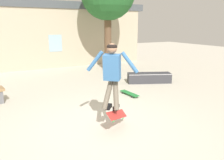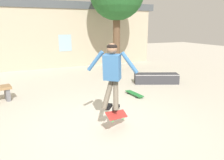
{
  "view_description": "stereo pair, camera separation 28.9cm",
  "coord_description": "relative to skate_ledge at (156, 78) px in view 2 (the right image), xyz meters",
  "views": [
    {
      "loc": [
        -1.91,
        -4.17,
        2.28
      ],
      "look_at": [
        0.16,
        -0.22,
        1.15
      ],
      "focal_mm": 35.0,
      "sensor_mm": 36.0,
      "label": 1
    },
    {
      "loc": [
        -1.65,
        -4.3,
        2.28
      ],
      "look_at": [
        0.16,
        -0.22,
        1.15
      ],
      "focal_mm": 35.0,
      "sensor_mm": 36.0,
      "label": 2
    }
  ],
  "objects": [
    {
      "name": "ground_plane",
      "position": [
        -3.44,
        -2.79,
        -0.2
      ],
      "size": [
        40.0,
        40.0,
        0.0
      ],
      "primitive_type": "plane",
      "color": "beige"
    },
    {
      "name": "skateboard_resting",
      "position": [
        -1.61,
        -1.06,
        -0.13
      ],
      "size": [
        0.28,
        0.84,
        0.08
      ],
      "rotation": [
        0.0,
        0.0,
        4.81
      ],
      "color": "#237F38",
      "rests_on": "ground_plane"
    },
    {
      "name": "building_backdrop",
      "position": [
        -3.46,
        5.14,
        1.65
      ],
      "size": [
        12.96,
        0.52,
        4.53
      ],
      "color": "#B7A88E",
      "rests_on": "ground_plane"
    },
    {
      "name": "skate_ledge",
      "position": [
        0.0,
        0.0,
        0.0
      ],
      "size": [
        1.8,
        1.15,
        0.39
      ],
      "rotation": [
        0.0,
        0.0,
        -0.4
      ],
      "color": "#38383D",
      "rests_on": "ground_plane"
    },
    {
      "name": "skater",
      "position": [
        -3.28,
        -3.0,
        1.16
      ],
      "size": [
        0.9,
        0.79,
        1.42
      ],
      "rotation": [
        0.0,
        0.0,
        0.86
      ],
      "color": "teal"
    },
    {
      "name": "skateboard_flipping",
      "position": [
        -3.18,
        -3.06,
        0.17
      ],
      "size": [
        0.71,
        0.62,
        0.39
      ],
      "rotation": [
        0.0,
        0.0,
        0.64
      ],
      "color": "red"
    }
  ]
}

